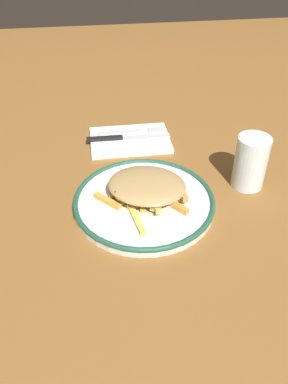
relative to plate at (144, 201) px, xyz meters
name	(u,v)px	position (x,y,z in m)	size (l,w,h in m)	color
ground_plane	(144,206)	(0.00, 0.00, -0.01)	(2.60, 2.60, 0.00)	brown
plate	(144,201)	(0.00, 0.00, 0.00)	(0.29, 0.29, 0.02)	silver
fries_heap	(147,188)	(0.00, 0.01, 0.03)	(0.20, 0.20, 0.04)	gold
napkin	(129,140)	(-0.25, 0.00, -0.01)	(0.14, 0.20, 0.01)	white
fork	(132,132)	(-0.28, 0.01, 0.00)	(0.02, 0.18, 0.01)	silver
knife	(121,138)	(-0.25, -0.02, 0.00)	(0.02, 0.21, 0.01)	black
water_glass	(251,162)	(-0.04, 0.23, 0.05)	(0.07, 0.07, 0.12)	silver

